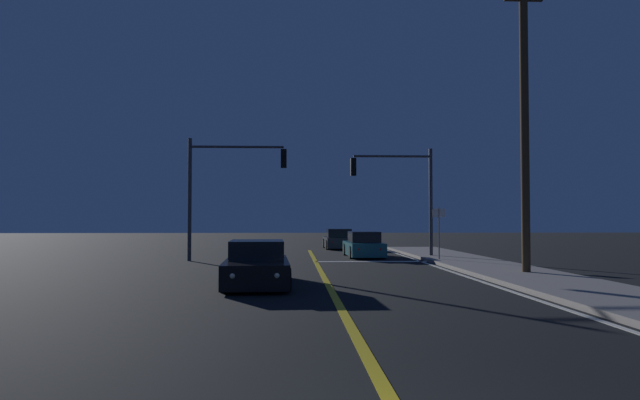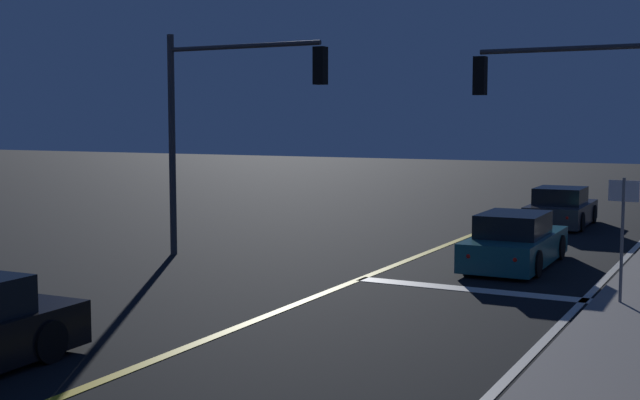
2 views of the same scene
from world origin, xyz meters
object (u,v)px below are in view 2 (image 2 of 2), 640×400
Objects in this scene: car_following_oncoming_teal at (515,243)px; traffic_signal_near_right at (586,113)px; car_lead_oncoming_charcoal at (561,209)px; traffic_signal_far_left at (224,107)px; street_sign_corner at (623,222)px.

car_following_oncoming_teal is 3.80m from traffic_signal_near_right.
traffic_signal_far_left is (-6.28, -11.03, 3.37)m from car_lead_oncoming_charcoal.
car_lead_oncoming_charcoal is at bearing 60.32° from traffic_signal_far_left.
traffic_signal_near_right is 8.85m from traffic_signal_far_left.
traffic_signal_near_right is 3.69m from street_sign_corner.
traffic_signal_far_left is (-8.73, -1.40, 0.20)m from traffic_signal_near_right.
car_following_oncoming_teal is at bearing 19.60° from traffic_signal_far_left.
traffic_signal_far_left is 2.32× the size of street_sign_corner.
street_sign_corner reaches higher than car_lead_oncoming_charcoal.
car_following_oncoming_teal is 5.03m from street_sign_corner.
street_sign_corner is at bearing -52.99° from car_following_oncoming_teal.
traffic_signal_far_left reaches higher than street_sign_corner.
traffic_signal_far_left is at bearing -120.91° from car_lead_oncoming_charcoal.
car_lead_oncoming_charcoal is 13.01m from street_sign_corner.
car_following_oncoming_teal is 0.79× the size of traffic_signal_far_left.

